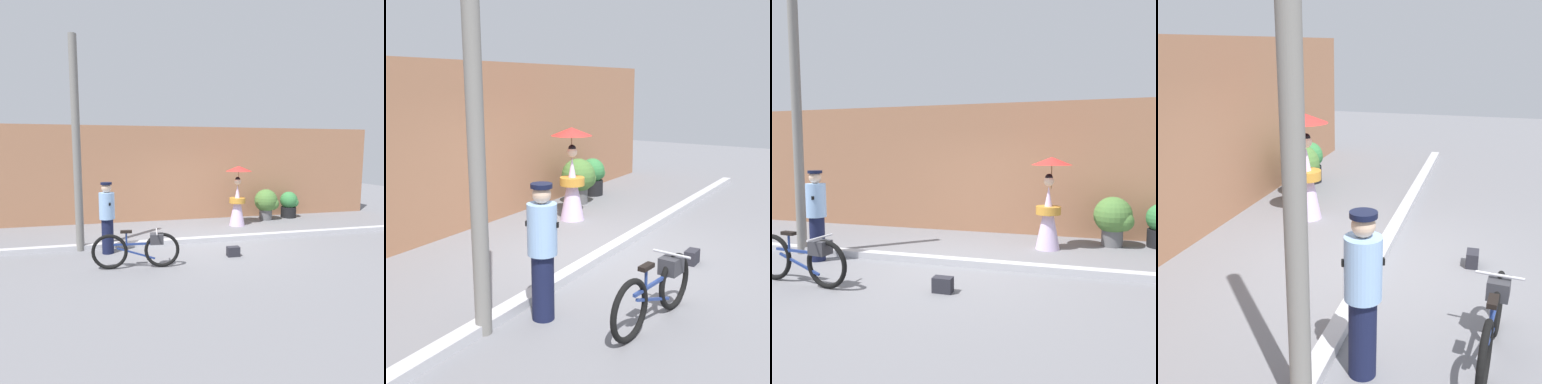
{
  "view_description": "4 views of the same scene",
  "coord_description": "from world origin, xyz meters",
  "views": [
    {
      "loc": [
        -2.31,
        -8.09,
        2.31
      ],
      "look_at": [
        -0.2,
        0.58,
        1.21
      ],
      "focal_mm": 31.79,
      "sensor_mm": 36.0,
      "label": 1
    },
    {
      "loc": [
        -6.84,
        -3.58,
        2.69
      ],
      "look_at": [
        -0.12,
        0.49,
        0.98
      ],
      "focal_mm": 47.33,
      "sensor_mm": 36.0,
      "label": 2
    },
    {
      "loc": [
        2.0,
        -6.15,
        1.9
      ],
      "look_at": [
        0.1,
        0.36,
        1.22
      ],
      "focal_mm": 36.15,
      "sensor_mm": 36.0,
      "label": 3
    },
    {
      "loc": [
        -6.17,
        -1.39,
        2.97
      ],
      "look_at": [
        0.35,
        0.49,
        0.9
      ],
      "focal_mm": 45.97,
      "sensor_mm": 36.0,
      "label": 4
    }
  ],
  "objects": [
    {
      "name": "ground_plane",
      "position": [
        0.0,
        0.0,
        0.0
      ],
      "size": [
        30.0,
        30.0,
        0.0
      ],
      "primitive_type": "plane",
      "color": "slate"
    },
    {
      "name": "building_wall",
      "position": [
        0.0,
        3.07,
        1.54
      ],
      "size": [
        14.0,
        0.4,
        3.08
      ],
      "primitive_type": "cube",
      "color": "#9E6B4C",
      "rests_on": "ground_plane"
    },
    {
      "name": "sidewalk_curb",
      "position": [
        0.0,
        0.0,
        0.06
      ],
      "size": [
        14.0,
        0.2,
        0.12
      ],
      "primitive_type": "cube",
      "color": "#B2B2B7",
      "rests_on": "ground_plane"
    },
    {
      "name": "bicycle_near_officer",
      "position": [
        -1.79,
        -1.56,
        0.39
      ],
      "size": [
        1.71,
        0.48,
        0.76
      ],
      "color": "black",
      "rests_on": "ground_plane"
    },
    {
      "name": "person_officer",
      "position": [
        -2.39,
        -0.41,
        0.85
      ],
      "size": [
        0.34,
        0.37,
        1.61
      ],
      "color": "#141938",
      "rests_on": "ground_plane"
    },
    {
      "name": "person_with_parasol",
      "position": [
        1.49,
        1.6,
        0.93
      ],
      "size": [
        0.8,
        0.8,
        1.83
      ],
      "color": "silver",
      "rests_on": "ground_plane"
    },
    {
      "name": "potted_plant_by_door",
      "position": [
        2.76,
        2.19,
        0.58
      ],
      "size": [
        0.78,
        0.76,
        1.02
      ],
      "color": "#59595B",
      "rests_on": "ground_plane"
    },
    {
      "name": "potted_plant_small",
      "position": [
        3.69,
        2.37,
        0.47
      ],
      "size": [
        0.61,
        0.59,
        0.9
      ],
      "color": "black",
      "rests_on": "ground_plane"
    },
    {
      "name": "backpack_on_pavement",
      "position": [
        0.28,
        -1.29,
        0.11
      ],
      "size": [
        0.27,
        0.17,
        0.21
      ],
      "color": "#26262D",
      "rests_on": "ground_plane"
    },
    {
      "name": "utility_pole",
      "position": [
        -3.01,
        -0.05,
        2.4
      ],
      "size": [
        0.18,
        0.18,
        4.8
      ],
      "primitive_type": "cylinder",
      "color": "slate",
      "rests_on": "ground_plane"
    }
  ]
}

